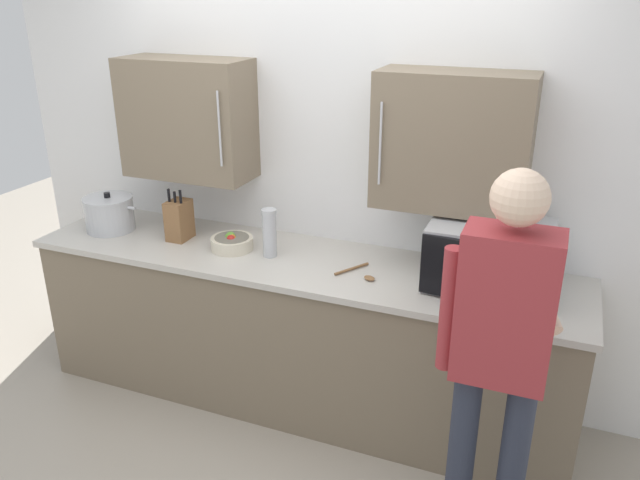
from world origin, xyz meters
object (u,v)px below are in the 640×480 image
microwave_oven (484,255)px  stock_pot (109,213)px  thermos_flask (270,233)px  person_figure (500,347)px  wooden_spoon (361,273)px  knife_block (179,220)px  fruit_bowl (232,242)px

microwave_oven → stock_pot: 2.18m
microwave_oven → thermos_flask: microwave_oven is taller
microwave_oven → person_figure: person_figure is taller
microwave_oven → wooden_spoon: bearing=-169.3°
microwave_oven → knife_block: 1.71m
thermos_flask → person_figure: 1.47m
stock_pot → knife_block: bearing=3.6°
wooden_spoon → knife_block: bearing=176.0°
knife_block → thermos_flask: bearing=-2.8°
wooden_spoon → person_figure: (0.76, -0.65, 0.12)m
fruit_bowl → knife_block: bearing=176.3°
wooden_spoon → fruit_bowl: (-0.77, 0.06, 0.03)m
stock_pot → person_figure: 2.46m
knife_block → fruit_bowl: knife_block is taller
stock_pot → wooden_spoon: bearing=-1.8°
microwave_oven → stock_pot: size_ratio=1.48×
microwave_oven → knife_block: bearing=-178.9°
person_figure → microwave_oven: bearing=102.6°
microwave_oven → person_figure: (0.17, -0.76, -0.03)m
wooden_spoon → fruit_bowl: 0.78m
thermos_flask → fruit_bowl: size_ratio=1.14×
knife_block → stock_pot: size_ratio=0.79×
knife_block → person_figure: bearing=-21.2°
stock_pot → fruit_bowl: stock_pot is taller
thermos_flask → stock_pot: size_ratio=0.69×
thermos_flask → wooden_spoon: size_ratio=1.20×
microwave_oven → knife_block: size_ratio=1.87×
knife_block → thermos_flask: knife_block is taller
knife_block → fruit_bowl: (0.35, -0.02, -0.08)m
thermos_flask → fruit_bowl: thermos_flask is taller
wooden_spoon → fruit_bowl: fruit_bowl is taller
thermos_flask → fruit_bowl: 0.26m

